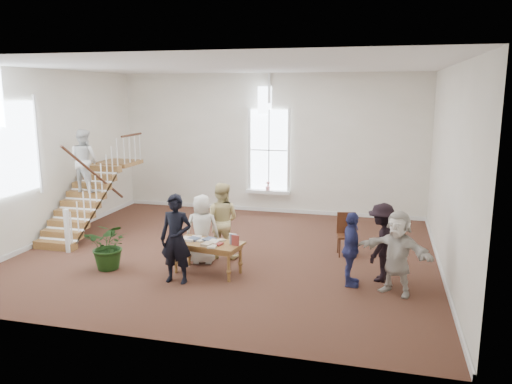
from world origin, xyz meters
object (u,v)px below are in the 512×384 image
(woman_cluster_c, at_px, (397,253))
(floor_plant, at_px, (110,245))
(side_chair, at_px, (346,231))
(police_officer, at_px, (176,239))
(person_yellow, at_px, (221,220))
(woman_cluster_a, at_px, (351,249))
(library_table, at_px, (207,246))
(elderly_woman, at_px, (202,229))
(woman_cluster_b, at_px, (382,242))

(woman_cluster_c, xyz_separation_m, floor_plant, (-6.20, -0.16, -0.29))
(woman_cluster_c, distance_m, side_chair, 2.49)
(police_officer, xyz_separation_m, person_yellow, (0.40, 1.75, -0.02))
(person_yellow, bearing_deg, police_officer, 75.29)
(police_officer, bearing_deg, person_yellow, 77.05)
(woman_cluster_a, bearing_deg, person_yellow, 70.35)
(library_table, bearing_deg, elderly_woman, 128.86)
(library_table, bearing_deg, police_officer, -114.38)
(woman_cluster_b, distance_m, side_chair, 1.78)
(police_officer, relative_size, woman_cluster_c, 1.12)
(woman_cluster_b, relative_size, woman_cluster_c, 0.99)
(woman_cluster_a, distance_m, floor_plant, 5.31)
(person_yellow, bearing_deg, woman_cluster_c, 161.10)
(police_officer, xyz_separation_m, elderly_woman, (0.10, 1.25, -0.13))
(elderly_woman, bearing_deg, person_yellow, -131.76)
(library_table, relative_size, woman_cluster_a, 1.04)
(elderly_woman, bearing_deg, woman_cluster_b, 167.99)
(elderly_woman, xyz_separation_m, person_yellow, (0.30, 0.50, 0.10))
(woman_cluster_a, bearing_deg, library_table, 89.90)
(woman_cluster_c, bearing_deg, floor_plant, -152.02)
(elderly_woman, height_order, floor_plant, elderly_woman)
(woman_cluster_a, bearing_deg, police_officer, 100.15)
(person_yellow, bearing_deg, woman_cluster_b, 169.24)
(woman_cluster_a, bearing_deg, floor_plant, 92.60)
(police_officer, xyz_separation_m, woman_cluster_c, (4.42, 0.51, -0.10))
(person_yellow, height_order, woman_cluster_c, person_yellow)
(police_officer, bearing_deg, elderly_woman, 85.35)
(elderly_woman, distance_m, woman_cluster_a, 3.47)
(library_table, height_order, woman_cluster_c, woman_cluster_c)
(elderly_woman, height_order, woman_cluster_c, woman_cluster_c)
(elderly_woman, relative_size, woman_cluster_a, 1.05)
(police_officer, bearing_deg, floor_plant, 168.65)
(person_yellow, height_order, floor_plant, person_yellow)
(library_table, bearing_deg, woman_cluster_c, 7.61)
(person_yellow, bearing_deg, elderly_woman, 57.21)
(floor_plant, bearing_deg, woman_cluster_b, 7.84)
(person_yellow, bearing_deg, woman_cluster_a, 159.84)
(person_yellow, distance_m, side_chair, 3.06)
(elderly_woman, bearing_deg, woman_cluster_a, 160.32)
(person_yellow, height_order, woman_cluster_a, person_yellow)
(elderly_woman, relative_size, woman_cluster_b, 0.97)
(woman_cluster_b, height_order, woman_cluster_c, woman_cluster_c)
(woman_cluster_a, bearing_deg, side_chair, 5.46)
(woman_cluster_b, height_order, side_chair, woman_cluster_b)
(side_chair, bearing_deg, police_officer, -151.82)
(police_officer, height_order, side_chair, police_officer)
(woman_cluster_a, height_order, woman_cluster_b, woman_cluster_b)
(police_officer, bearing_deg, woman_cluster_c, 6.56)
(woman_cluster_a, xyz_separation_m, woman_cluster_c, (0.90, -0.20, 0.07))
(police_officer, relative_size, woman_cluster_a, 1.21)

